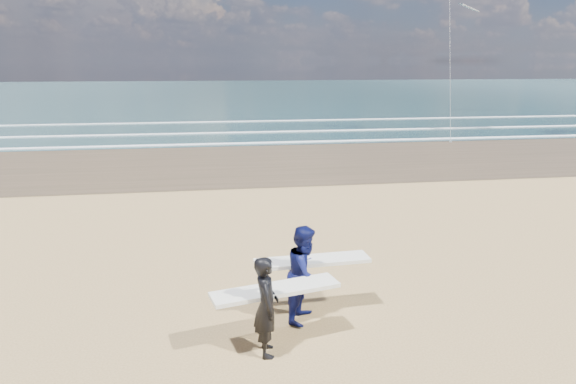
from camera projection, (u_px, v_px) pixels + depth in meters
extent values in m
cube|color=#1A383A|center=(339.00, 92.00, 79.62)|extent=(220.00, 100.00, 0.02)
cube|color=white|center=(531.00, 137.00, 32.49)|extent=(220.00, 0.50, 0.05)
cube|color=white|center=(491.00, 127.00, 37.00)|extent=(220.00, 0.50, 0.05)
cube|color=white|center=(450.00, 118.00, 43.22)|extent=(220.00, 0.50, 0.05)
imported|color=black|center=(266.00, 306.00, 8.30)|extent=(0.41, 0.62, 1.70)
cube|color=white|center=(276.00, 290.00, 8.64)|extent=(2.26, 1.01, 0.07)
imported|color=#0C1148|center=(305.00, 273.00, 9.43)|extent=(1.02, 1.10, 1.82)
cube|color=white|center=(312.00, 261.00, 9.77)|extent=(2.23, 0.64, 0.07)
cube|color=slate|center=(451.00, 142.00, 30.51)|extent=(0.12, 0.12, 0.10)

